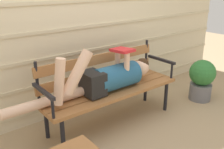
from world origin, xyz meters
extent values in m
plane|color=tan|center=(0.00, 0.00, 0.00)|extent=(12.00, 12.00, 0.00)
cube|color=beige|center=(0.00, 0.69, 1.07)|extent=(5.34, 0.06, 2.13)
cube|color=beige|center=(0.00, 0.65, 0.15)|extent=(5.34, 0.02, 0.04)
cube|color=beige|center=(0.00, 0.65, 0.46)|extent=(5.34, 0.02, 0.04)
cube|color=beige|center=(0.00, 0.65, 0.76)|extent=(5.34, 0.02, 0.04)
cube|color=beige|center=(0.00, 0.65, 1.07)|extent=(5.34, 0.02, 0.04)
cube|color=beige|center=(0.00, 0.65, 1.37)|extent=(5.34, 0.02, 0.04)
cube|color=#9E6638|center=(0.00, -0.05, 0.41)|extent=(1.67, 0.15, 0.04)
cube|color=#9E6638|center=(0.00, 0.11, 0.41)|extent=(1.67, 0.15, 0.04)
cube|color=#9E6638|center=(0.00, 0.27, 0.41)|extent=(1.67, 0.15, 0.04)
cube|color=#9E6638|center=(0.00, 0.34, 0.54)|extent=(1.61, 0.05, 0.11)
cube|color=#9E6638|center=(0.00, 0.34, 0.74)|extent=(1.61, 0.05, 0.11)
cylinder|color=black|center=(-0.77, 0.34, 0.64)|extent=(0.03, 0.03, 0.42)
cylinder|color=black|center=(0.77, 0.34, 0.64)|extent=(0.03, 0.03, 0.42)
cylinder|color=black|center=(-0.74, -0.07, 0.20)|extent=(0.04, 0.04, 0.39)
cylinder|color=black|center=(0.74, -0.07, 0.20)|extent=(0.04, 0.04, 0.39)
cylinder|color=black|center=(-0.74, 0.29, 0.20)|extent=(0.04, 0.04, 0.39)
cylinder|color=black|center=(0.74, 0.29, 0.20)|extent=(0.04, 0.04, 0.39)
cube|color=black|center=(-0.81, 0.11, 0.63)|extent=(0.04, 0.44, 0.03)
cylinder|color=black|center=(-0.81, -0.07, 0.53)|extent=(0.03, 0.03, 0.20)
cube|color=black|center=(0.81, 0.11, 0.63)|extent=(0.04, 0.44, 0.03)
cylinder|color=black|center=(0.81, -0.07, 0.53)|extent=(0.03, 0.03, 0.20)
cylinder|color=#23567A|center=(0.07, 0.11, 0.57)|extent=(0.53, 0.28, 0.28)
cube|color=black|center=(-0.26, 0.11, 0.57)|extent=(0.20, 0.26, 0.25)
sphere|color=beige|center=(0.45, 0.11, 0.60)|extent=(0.19, 0.19, 0.19)
sphere|color=#382314|center=(0.47, 0.11, 0.63)|extent=(0.16, 0.16, 0.16)
cylinder|color=beige|center=(-0.47, 0.05, 0.76)|extent=(0.35, 0.11, 0.44)
cylinder|color=beige|center=(-0.67, 0.05, 0.71)|extent=(0.15, 0.09, 0.46)
cylinder|color=beige|center=(-0.77, 0.17, 0.48)|extent=(0.86, 0.10, 0.10)
cylinder|color=beige|center=(0.15, 0.03, 0.71)|extent=(0.06, 0.06, 0.28)
cylinder|color=beige|center=(0.15, 0.19, 0.71)|extent=(0.06, 0.06, 0.28)
cube|color=red|center=(0.15, 0.11, 0.86)|extent=(0.19, 0.26, 0.05)
cylinder|color=slate|center=(1.38, -0.16, 0.12)|extent=(0.30, 0.30, 0.23)
sphere|color=#2D7033|center=(1.38, -0.16, 0.40)|extent=(0.36, 0.36, 0.36)
camera|label=1|loc=(-1.64, -1.98, 1.59)|focal=40.87mm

